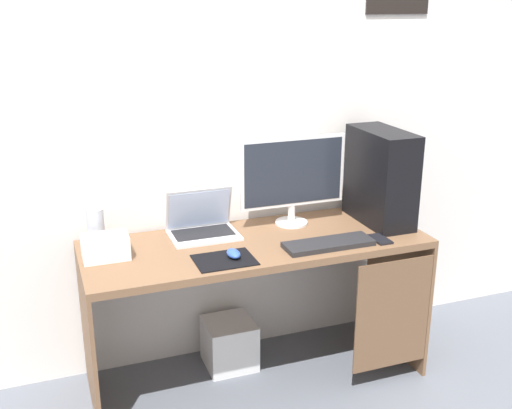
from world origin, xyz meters
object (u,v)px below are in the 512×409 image
at_px(pc_tower, 381,177).
at_px(monitor, 293,177).
at_px(keyboard, 329,244).
at_px(laptop, 202,226).
at_px(projector, 105,247).
at_px(speaker, 96,227).
at_px(subwoofer, 229,343).
at_px(cell_phone, 380,239).
at_px(mouse_left, 233,254).

bearing_deg(pc_tower, monitor, 165.64).
xyz_separation_m(monitor, keyboard, (0.04, -0.33, -0.24)).
bearing_deg(keyboard, monitor, 97.36).
bearing_deg(keyboard, laptop, 145.64).
bearing_deg(monitor, laptop, 177.68).
height_order(laptop, projector, laptop).
relative_size(projector, keyboard, 0.48).
bearing_deg(speaker, laptop, -3.50).
height_order(keyboard, subwoofer, keyboard).
distance_m(monitor, subwoofer, 0.93).
height_order(keyboard, cell_phone, keyboard).
bearing_deg(laptop, subwoofer, -10.50).
height_order(monitor, subwoofer, monitor).
xyz_separation_m(projector, keyboard, (0.98, -0.21, -0.04)).
bearing_deg(laptop, monitor, -2.32).
xyz_separation_m(monitor, mouse_left, (-0.41, -0.31, -0.23)).
relative_size(projector, mouse_left, 2.08).
bearing_deg(monitor, speaker, 177.07).
relative_size(monitor, speaker, 3.03).
height_order(pc_tower, speaker, pc_tower).
bearing_deg(projector, monitor, 6.78).
bearing_deg(laptop, mouse_left, -80.96).
xyz_separation_m(pc_tower, projector, (-1.36, -0.00, -0.18)).
distance_m(monitor, keyboard, 0.40).
bearing_deg(mouse_left, laptop, 99.04).
height_order(projector, keyboard, projector).
bearing_deg(keyboard, pc_tower, 29.15).
distance_m(monitor, laptop, 0.50).
relative_size(mouse_left, subwoofer, 0.39).
bearing_deg(mouse_left, subwoofer, 77.26).
distance_m(speaker, keyboard, 1.07).
xyz_separation_m(cell_phone, subwoofer, (-0.65, 0.34, -0.62)).
xyz_separation_m(speaker, mouse_left, (0.54, -0.35, -0.07)).
distance_m(speaker, cell_phone, 1.32).
bearing_deg(laptop, keyboard, -34.36).
bearing_deg(projector, keyboard, -12.40).
height_order(pc_tower, keyboard, pc_tower).
distance_m(speaker, mouse_left, 0.65).
relative_size(pc_tower, monitor, 0.87).
bearing_deg(speaker, keyboard, -20.60).
distance_m(keyboard, subwoofer, 0.80).
height_order(monitor, laptop, monitor).
relative_size(pc_tower, mouse_left, 4.92).
distance_m(pc_tower, keyboard, 0.50).
height_order(cell_phone, subwoofer, cell_phone).
bearing_deg(cell_phone, keyboard, 176.53).
bearing_deg(monitor, mouse_left, -143.30).
distance_m(mouse_left, cell_phone, 0.72).
height_order(monitor, cell_phone, monitor).
bearing_deg(monitor, cell_phone, -48.40).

